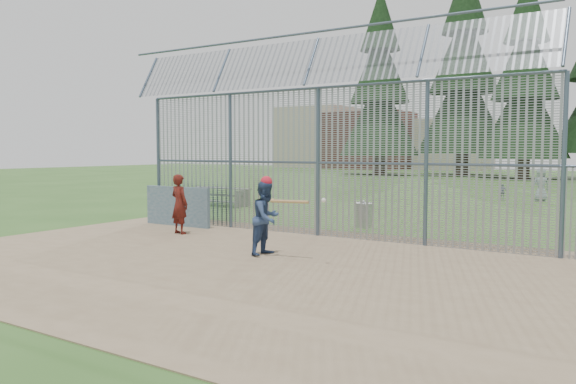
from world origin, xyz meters
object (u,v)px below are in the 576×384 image
Objects in this scene: onlooker at (179,204)px; batter at (266,218)px; bleacher at (217,196)px; trash_can at (363,215)px; dugout_wall at (178,206)px.

batter is at bearing 170.84° from onlooker.
trash_can is at bearing -19.60° from bleacher.
onlooker is 0.55× the size of bleacher.
bleacher is at bearing 160.40° from trash_can.
bleacher is (-8.16, 2.90, 0.03)m from trash_can.
batter is (5.03, -2.47, 0.22)m from dugout_wall.
dugout_wall is 1.51× the size of onlooker.
batter is 5.37m from trash_can.
batter is at bearing -88.60° from trash_can.
bleacher is at bearing 47.32° from batter.
trash_can is at bearing -122.85° from onlooker.
onlooker is 5.52m from trash_can.
batter reaches higher than dugout_wall.
bleacher is at bearing -48.05° from onlooker.
dugout_wall is at bearing -60.67° from bleacher.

